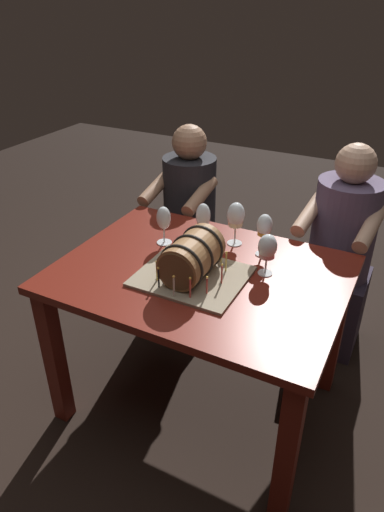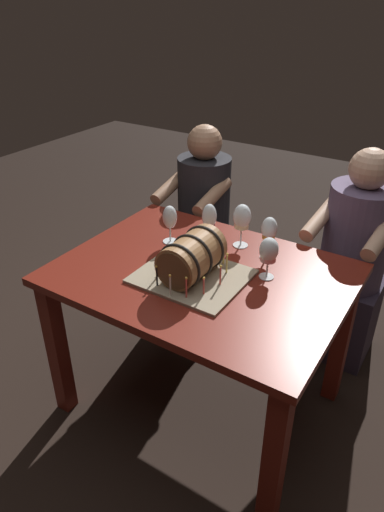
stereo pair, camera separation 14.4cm
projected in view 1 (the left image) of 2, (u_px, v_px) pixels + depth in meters
name	position (u px, v px, depth m)	size (l,w,h in m)	color
ground_plane	(200.00, 399.00, 2.29)	(8.00, 8.00, 0.00)	black
dining_table	(201.00, 295.00, 1.97)	(1.17, 0.88, 0.75)	maroon
barrel_cake	(192.00, 260.00, 1.82)	(0.42, 0.36, 0.19)	gray
wine_glass_red	(203.00, 218.00, 2.07)	(0.07, 0.07, 0.19)	white
wine_glass_amber	(264.00, 227.00, 1.96)	(0.07, 0.07, 0.19)	white
wine_glass_rose	(267.00, 248.00, 1.83)	(0.08, 0.08, 0.18)	white
wine_glass_empty	(164.00, 219.00, 2.06)	(0.07, 0.07, 0.18)	white
wine_glass_white	(236.00, 217.00, 2.04)	(0.08, 0.08, 0.20)	white
person_seated_left	(189.00, 230.00, 2.77)	(0.34, 0.45, 1.13)	black
person_seated_right	(338.00, 262.00, 2.41)	(0.38, 0.48, 1.15)	#372D40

